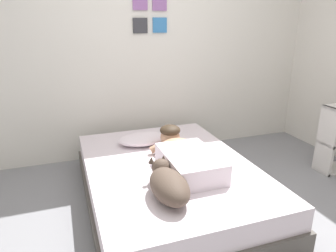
{
  "coord_description": "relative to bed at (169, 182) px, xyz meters",
  "views": [
    {
      "loc": [
        -1.04,
        -1.93,
        1.59
      ],
      "look_at": [
        -0.09,
        0.77,
        0.62
      ],
      "focal_mm": 32.92,
      "sensor_mm": 36.0,
      "label": 1
    }
  ],
  "objects": [
    {
      "name": "back_wall",
      "position": [
        0.19,
        1.25,
        1.07
      ],
      "size": [
        4.2,
        0.12,
        2.5
      ],
      "color": "silver",
      "rests_on": "ground"
    },
    {
      "name": "coffee_cup",
      "position": [
        0.17,
        0.33,
        0.23
      ],
      "size": [
        0.12,
        0.09,
        0.07
      ],
      "color": "#D84C47",
      "rests_on": "bed"
    },
    {
      "name": "cell_phone",
      "position": [
        0.13,
        -0.08,
        0.19
      ],
      "size": [
        0.07,
        0.14,
        0.01
      ],
      "primitive_type": "cube",
      "color": "black",
      "rests_on": "bed"
    },
    {
      "name": "dog",
      "position": [
        -0.19,
        -0.52,
        0.29
      ],
      "size": [
        0.26,
        0.57,
        0.21
      ],
      "color": "#4C3D33",
      "rests_on": "bed"
    },
    {
      "name": "bed",
      "position": [
        0.0,
        0.0,
        0.0
      ],
      "size": [
        1.48,
        2.06,
        0.37
      ],
      "color": "#4C4742",
      "rests_on": "ground"
    },
    {
      "name": "ground_plane",
      "position": [
        0.19,
        -0.47,
        -0.18
      ],
      "size": [
        12.4,
        12.4,
        0.0
      ],
      "primitive_type": "plane",
      "color": "gray"
    },
    {
      "name": "person_lying",
      "position": [
        0.11,
        -0.09,
        0.29
      ],
      "size": [
        0.43,
        0.92,
        0.27
      ],
      "color": "silver",
      "rests_on": "bed"
    },
    {
      "name": "pillow",
      "position": [
        -0.1,
        0.54,
        0.24
      ],
      "size": [
        0.52,
        0.32,
        0.11
      ],
      "primitive_type": "ellipsoid",
      "color": "silver",
      "rests_on": "bed"
    }
  ]
}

